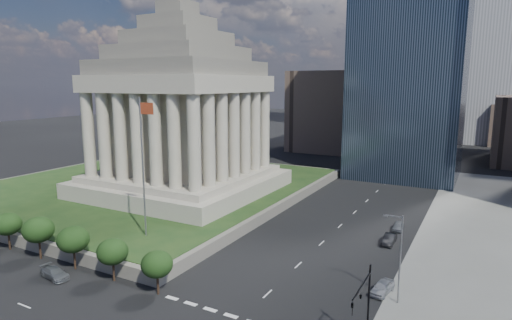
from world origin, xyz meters
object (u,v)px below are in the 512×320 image
Objects in this scene: street_lamp_north at (399,254)px; parked_sedan_near at (382,287)px; flagpole at (143,160)px; parked_sedan_far at (398,226)px; war_memorial at (180,96)px; traffic_signal_ne at (364,302)px; parked_sedan_mid at (389,239)px; suv_grey at (54,273)px.

street_lamp_north is 2.35× the size of parked_sedan_near.
parked_sedan_far is at bearing 39.65° from flagpole.
war_memorial reaches higher than traffic_signal_ne.
suv_grey is at bearing -136.96° from parked_sedan_mid.
flagpole is 2.50× the size of traffic_signal_ne.
war_memorial is 47.75m from parked_sedan_far.
street_lamp_north is 41.13m from suv_grey.
war_memorial is at bearing 154.08° from street_lamp_north.
flagpole is 38.10m from parked_sedan_mid.
parked_sedan_mid reaches higher than parked_sedan_near.
suv_grey is at bearing -159.94° from street_lamp_north.
parked_sedan_near reaches higher than suv_grey.
flagpole is 2.00× the size of street_lamp_north.
parked_sedan_near is (36.52, 15.49, 0.05)m from suv_grey.
war_memorial is 4.88× the size of traffic_signal_ne.
street_lamp_north is at bearing -25.92° from war_memorial.
flagpole is 18.27m from suv_grey.
war_memorial is at bearing 179.40° from parked_sedan_far.
parked_sedan_far is (-4.33, 24.55, -4.97)m from street_lamp_north.
flagpole reaches higher than parked_sedan_near.
suv_grey is at bearing -103.79° from flagpole.
parked_sedan_far is (0.00, 6.91, -0.04)m from parked_sedan_mid.
parked_sedan_near is at bearing 94.47° from traffic_signal_ne.
parked_sedan_near is (45.50, -21.51, -20.67)m from war_memorial.
parked_sedan_mid is (-4.33, 17.64, -4.94)m from street_lamp_north.
street_lamp_north is (35.16, 1.00, -7.45)m from flagpole.
war_memorial is 54.41m from parked_sedan_near.
war_memorial is at bearing 164.51° from parked_sedan_near.
parked_sedan_near is 23.20m from parked_sedan_far.
flagpole is 4.53× the size of parked_sedan_mid.
flagpole is 4.30× the size of suv_grey.
flagpole reaches higher than parked_sedan_far.
parked_sedan_near is at bearing -57.75° from suv_grey.
parked_sedan_mid is (30.83, 18.64, -12.39)m from flagpole.
suv_grey is 39.67m from parked_sedan_near.
traffic_signal_ne is at bearing -76.62° from suv_grey.
war_memorial is 43.35m from suv_grey.
suv_grey is at bearing -147.20° from parked_sedan_near.
war_memorial reaches higher than flagpole.
traffic_signal_ne is 1.88× the size of parked_sedan_near.
suv_grey is 51.42m from parked_sedan_far.
flagpole is 35.64m from parked_sedan_near.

